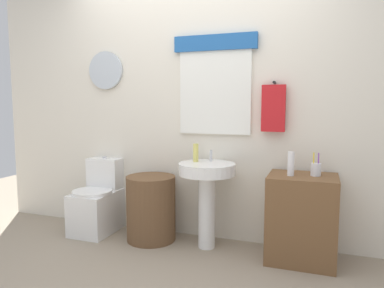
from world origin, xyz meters
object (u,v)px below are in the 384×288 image
(pedestal_sink, at_px, (207,185))
(soap_bottle, at_px, (196,153))
(laundry_hamper, at_px, (151,208))
(wooden_cabinet, at_px, (302,218))
(toothbrush_cup, at_px, (316,169))
(lotion_bottle, at_px, (291,164))
(toilet, at_px, (98,203))

(pedestal_sink, height_order, soap_bottle, soap_bottle)
(laundry_hamper, distance_m, wooden_cabinet, 1.35)
(wooden_cabinet, distance_m, toothbrush_cup, 0.41)
(laundry_hamper, distance_m, lotion_bottle, 1.35)
(laundry_hamper, distance_m, toothbrush_cup, 1.51)
(lotion_bottle, distance_m, toothbrush_cup, 0.20)
(laundry_hamper, distance_m, soap_bottle, 0.68)
(pedestal_sink, bearing_deg, wooden_cabinet, 0.00)
(laundry_hamper, xyz_separation_m, toothbrush_cup, (1.44, 0.02, 0.45))
(lotion_bottle, bearing_deg, soap_bottle, 173.79)
(pedestal_sink, distance_m, toothbrush_cup, 0.91)
(pedestal_sink, xyz_separation_m, lotion_bottle, (0.71, -0.04, 0.23))
(laundry_hamper, relative_size, wooden_cabinet, 0.86)
(pedestal_sink, relative_size, lotion_bottle, 3.96)
(soap_bottle, bearing_deg, toothbrush_cup, -1.70)
(pedestal_sink, bearing_deg, laundry_hamper, 180.00)
(laundry_hamper, bearing_deg, lotion_bottle, -1.83)
(soap_bottle, bearing_deg, lotion_bottle, -6.21)
(laundry_hamper, bearing_deg, wooden_cabinet, 0.00)
(soap_bottle, xyz_separation_m, toothbrush_cup, (1.01, -0.03, -0.08))
(laundry_hamper, bearing_deg, pedestal_sink, 0.00)
(laundry_hamper, xyz_separation_m, soap_bottle, (0.42, 0.05, 0.53))
(soap_bottle, bearing_deg, toilet, -178.93)
(soap_bottle, distance_m, lotion_bottle, 0.83)
(pedestal_sink, xyz_separation_m, wooden_cabinet, (0.80, 0.00, -0.21))
(toilet, height_order, laundry_hamper, toilet)
(soap_bottle, relative_size, toothbrush_cup, 0.87)
(laundry_hamper, relative_size, toothbrush_cup, 3.26)
(toilet, distance_m, wooden_cabinet, 1.95)
(laundry_hamper, height_order, lotion_bottle, lotion_bottle)
(laundry_hamper, relative_size, soap_bottle, 3.74)
(soap_bottle, bearing_deg, laundry_hamper, -173.27)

